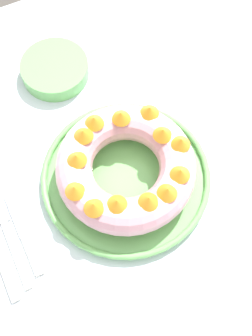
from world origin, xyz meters
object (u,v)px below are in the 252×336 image
Objects in this scene: serving_dish at (126,178)px; side_bowl at (55,69)px; cake_knife at (26,238)px; bundt_cake at (126,167)px; serving_knife at (0,255)px; fork at (9,235)px.

side_bowl is (-0.03, 0.29, 0.01)m from serving_dish.
side_bowl reaches higher than cake_knife.
serving_dish is 1.91× the size of cake_knife.
bundt_cake is 1.25× the size of serving_knife.
serving_knife is at bearing -125.92° from side_bowl.
fork is at bearing -125.21° from side_bowl.
serving_dish is 0.29m from side_bowl.
serving_dish reaches higher than cake_knife.
serving_knife is at bearing -171.98° from serving_dish.
serving_knife is 1.22× the size of cake_knife.
bundt_cake is at bearing -40.35° from serving_dish.
serving_knife is 0.40m from side_bowl.
bundt_cake is 0.22m from cake_knife.
serving_dish is 0.22m from cake_knife.
fork is 1.30× the size of side_bowl.
fork is 0.36m from side_bowl.
fork is at bearing -177.88° from serving_dish.
serving_knife is at bearing -172.00° from bundt_cake.
bundt_cake reaches higher than fork.
bundt_cake reaches higher than serving_dish.
serving_dish reaches higher than serving_knife.
fork is (-0.24, -0.01, -0.01)m from serving_dish.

